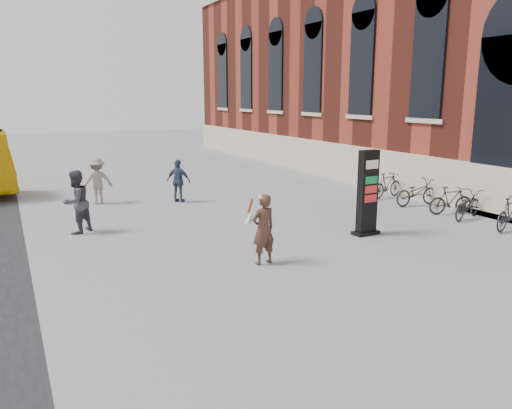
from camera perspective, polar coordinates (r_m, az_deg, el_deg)
name	(u,v)px	position (r m, az deg, el deg)	size (l,w,h in m)	color
ground	(253,263)	(12.55, -0.40, -6.76)	(100.00, 100.00, 0.00)	#9E9EA3
station	(497,7)	(26.88, 25.87, 19.68)	(12.15, 44.50, 19.15)	maroon
info_pylon	(367,193)	(15.19, 12.62, 1.29)	(0.84, 0.45, 2.55)	black
woman	(263,228)	(12.29, 0.82, -2.74)	(0.73, 0.68, 1.77)	#3E251C
pedestrian_a	(76,202)	(16.00, -19.85, 0.26)	(0.94, 0.73, 1.93)	#393841
pedestrian_b	(97,181)	(20.23, -17.68, 2.60)	(1.15, 0.66, 1.78)	gray
pedestrian_c	(179,181)	(19.76, -8.84, 2.68)	(0.99, 0.41, 1.69)	#34445C
bike_3	(511,213)	(17.40, 27.08, -0.90)	(0.50, 1.76, 1.06)	#26262B
bike_4	(467,205)	(18.39, 23.00, -0.04)	(0.64, 1.82, 0.96)	#26262B
bike_5	(451,200)	(18.84, 21.36, 0.43)	(0.47, 1.65, 0.99)	#26262B
bike_6	(417,192)	(19.95, 17.89, 1.34)	(0.67, 1.93, 1.02)	#26262B
bike_7	(387,185)	(21.13, 14.77, 2.15)	(0.49, 1.73, 1.04)	#26262B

